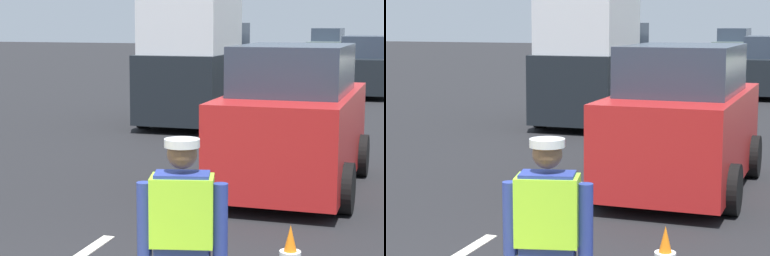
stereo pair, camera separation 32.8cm
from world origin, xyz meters
The scene contains 7 objects.
ground_plane centered at (0.00, 21.00, 0.00)m, with size 96.00×96.00×0.00m, color black.
lane_center_line centered at (0.00, 25.20, 0.00)m, with size 0.14×46.40×0.01m.
road_worker centered at (1.81, 0.79, 0.93)m, with size 0.72×0.49×1.67m.
delivery_truck centered at (-1.80, 12.70, 1.61)m, with size 2.16×4.60×3.54m.
car_outgoing_far centered at (1.58, 20.71, 0.92)m, with size 1.88×4.23×1.99m.
car_outgoing_ahead centered at (1.62, 6.48, 1.00)m, with size 2.01×3.94×2.16m.
car_oncoming_third centered at (-1.68, 36.11, 0.96)m, with size 2.00×4.35×2.07m.
Camera 1 is at (3.43, -4.06, 2.52)m, focal length 67.35 mm.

